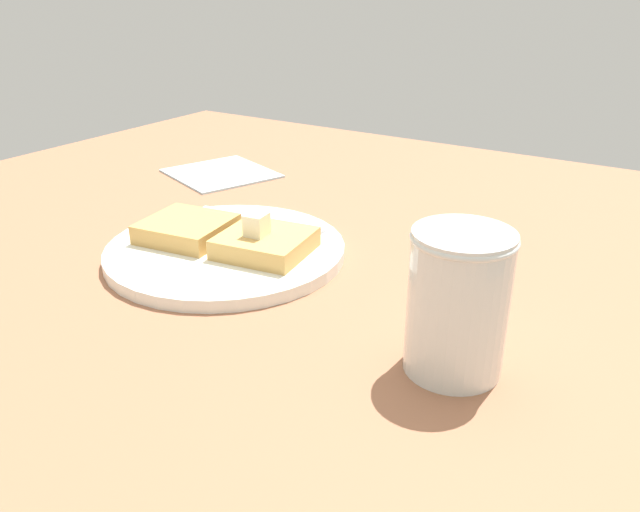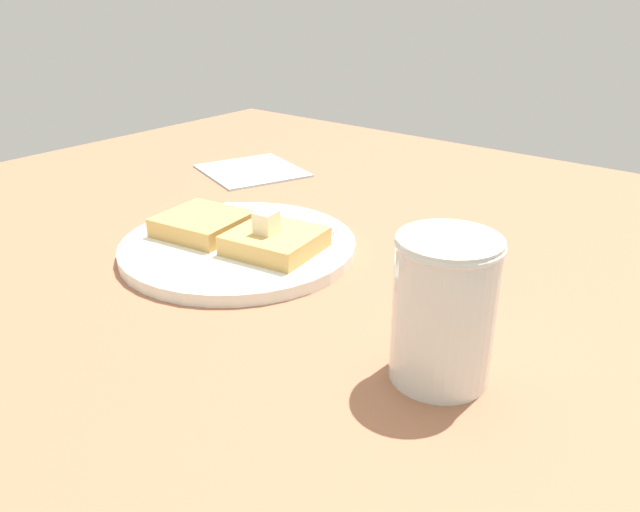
{
  "view_description": "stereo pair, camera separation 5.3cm",
  "coord_description": "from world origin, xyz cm",
  "px_view_note": "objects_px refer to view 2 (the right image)",
  "views": [
    {
      "loc": [
        -42.34,
        49.92,
        28.77
      ],
      "look_at": [
        -16.23,
        8.87,
        6.95
      ],
      "focal_mm": 35.0,
      "sensor_mm": 36.0,
      "label": 1
    },
    {
      "loc": [
        -46.67,
        46.82,
        28.77
      ],
      "look_at": [
        -16.23,
        8.87,
        6.95
      ],
      "focal_mm": 35.0,
      "sensor_mm": 36.0,
      "label": 2
    }
  ],
  "objects_px": {
    "fork": "(283,220)",
    "syrup_jar": "(443,316)",
    "plate": "(238,246)",
    "napkin": "(252,171)"
  },
  "relations": [
    {
      "from": "fork",
      "to": "napkin",
      "type": "bearing_deg",
      "value": -37.32
    },
    {
      "from": "syrup_jar",
      "to": "napkin",
      "type": "distance_m",
      "value": 0.55
    },
    {
      "from": "syrup_jar",
      "to": "napkin",
      "type": "bearing_deg",
      "value": -31.45
    },
    {
      "from": "plate",
      "to": "fork",
      "type": "distance_m",
      "value": 0.07
    },
    {
      "from": "plate",
      "to": "fork",
      "type": "relative_size",
      "value": 1.52
    },
    {
      "from": "plate",
      "to": "napkin",
      "type": "xyz_separation_m",
      "value": [
        0.2,
        -0.22,
        -0.01
      ]
    },
    {
      "from": "napkin",
      "to": "syrup_jar",
      "type": "bearing_deg",
      "value": 148.55
    },
    {
      "from": "fork",
      "to": "syrup_jar",
      "type": "xyz_separation_m",
      "value": [
        -0.27,
        0.14,
        0.03
      ]
    },
    {
      "from": "fork",
      "to": "plate",
      "type": "bearing_deg",
      "value": 90.94
    },
    {
      "from": "fork",
      "to": "syrup_jar",
      "type": "distance_m",
      "value": 0.31
    }
  ]
}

